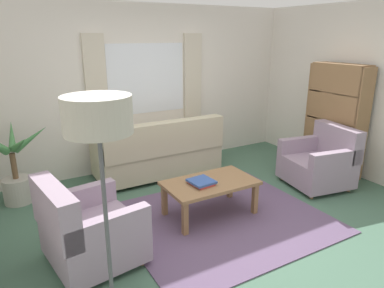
{
  "coord_description": "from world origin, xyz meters",
  "views": [
    {
      "loc": [
        -2.2,
        -3.08,
        2.13
      ],
      "look_at": [
        -0.03,
        0.7,
        0.76
      ],
      "focal_mm": 32.81,
      "sensor_mm": 36.0,
      "label": 1
    }
  ],
  "objects": [
    {
      "name": "potted_plant",
      "position": [
        -2.1,
        1.72,
        0.44
      ],
      "size": [
        1.02,
        0.94,
        1.14
      ],
      "color": "#B7B2A8",
      "rests_on": "ground_plane"
    },
    {
      "name": "wall_back",
      "position": [
        0.0,
        2.26,
        1.3
      ],
      "size": [
        5.32,
        0.12,
        2.6
      ],
      "primitive_type": "cube",
      "color": "silver",
      "rests_on": "ground_plane"
    },
    {
      "name": "ground_plane",
      "position": [
        0.0,
        0.0,
        0.0
      ],
      "size": [
        6.24,
        6.24,
        0.0
      ],
      "primitive_type": "plane",
      "color": "#476B56"
    },
    {
      "name": "coffee_table",
      "position": [
        -0.08,
        0.18,
        0.38
      ],
      "size": [
        1.1,
        0.64,
        0.44
      ],
      "color": "olive",
      "rests_on": "ground_plane"
    },
    {
      "name": "standing_lamp",
      "position": [
        -1.65,
        -0.95,
        1.55
      ],
      "size": [
        0.44,
        0.44,
        1.77
      ],
      "color": "#4C4C51",
      "rests_on": "ground_plane"
    },
    {
      "name": "armchair_left",
      "position": [
        -1.61,
        -0.05,
        0.35
      ],
      "size": [
        0.93,
        0.95,
        0.88
      ],
      "rotation": [
        0.0,
        0.0,
        1.71
      ],
      "color": "#998499",
      "rests_on": "ground_plane"
    },
    {
      "name": "book_stack_on_table",
      "position": [
        -0.21,
        0.16,
        0.47
      ],
      "size": [
        0.29,
        0.3,
        0.05
      ],
      "color": "#B23833",
      "rests_on": "coffee_table"
    },
    {
      "name": "wall_right",
      "position": [
        2.66,
        0.0,
        1.3
      ],
      "size": [
        0.12,
        4.4,
        2.6
      ],
      "primitive_type": "cube",
      "color": "silver",
      "rests_on": "ground_plane"
    },
    {
      "name": "armchair_right",
      "position": [
        1.8,
        0.13,
        0.35
      ],
      "size": [
        0.95,
        0.97,
        0.88
      ],
      "rotation": [
        0.0,
        0.0,
        -1.74
      ],
      "color": "#998499",
      "rests_on": "ground_plane"
    },
    {
      "name": "couch",
      "position": [
        -0.08,
        1.63,
        0.37
      ],
      "size": [
        1.9,
        0.82,
        0.92
      ],
      "rotation": [
        0.0,
        0.0,
        3.14
      ],
      "color": "#BCB293",
      "rests_on": "ground_plane"
    },
    {
      "name": "area_rug",
      "position": [
        0.0,
        0.0,
        0.01
      ],
      "size": [
        2.34,
        2.08,
        0.01
      ],
      "primitive_type": "cube",
      "color": "#604C6B",
      "rests_on": "ground_plane"
    },
    {
      "name": "window_with_curtains",
      "position": [
        0.0,
        2.18,
        1.45
      ],
      "size": [
        1.98,
        0.07,
        1.4
      ],
      "color": "white"
    },
    {
      "name": "bookshelf",
      "position": [
        2.35,
        0.39,
        0.77
      ],
      "size": [
        0.3,
        0.94,
        1.72
      ],
      "rotation": [
        0.0,
        0.0,
        1.57
      ],
      "color": "olive",
      "rests_on": "ground_plane"
    }
  ]
}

